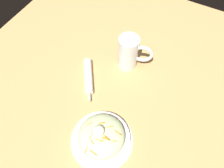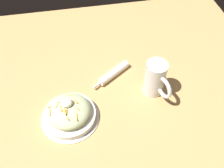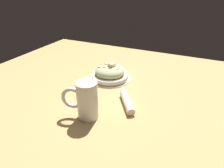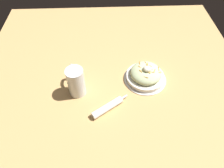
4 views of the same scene
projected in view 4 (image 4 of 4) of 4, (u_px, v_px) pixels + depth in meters
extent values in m
plane|color=tan|center=(113.00, 79.00, 1.04)|extent=(1.43, 1.43, 0.00)
cylinder|color=white|center=(145.00, 78.00, 1.04)|extent=(0.22, 0.22, 0.01)
cylinder|color=white|center=(145.00, 77.00, 1.03)|extent=(0.19, 0.19, 0.02)
ellipsoid|color=beige|center=(146.00, 73.00, 1.01)|extent=(0.16, 0.16, 0.06)
cylinder|color=orange|center=(155.00, 70.00, 0.98)|extent=(0.01, 0.02, 0.00)
cylinder|color=orange|center=(159.00, 68.00, 1.00)|extent=(0.01, 0.03, 0.01)
cylinder|color=orange|center=(140.00, 63.00, 1.02)|extent=(0.01, 0.03, 0.01)
cylinder|color=orange|center=(147.00, 65.00, 1.00)|extent=(0.01, 0.03, 0.01)
cylinder|color=orange|center=(148.00, 72.00, 0.97)|extent=(0.03, 0.02, 0.00)
cylinder|color=orange|center=(153.00, 72.00, 0.97)|extent=(0.02, 0.00, 0.00)
cylinder|color=orange|center=(146.00, 77.00, 0.96)|extent=(0.02, 0.01, 0.00)
cylinder|color=orange|center=(141.00, 71.00, 0.98)|extent=(0.01, 0.02, 0.01)
cylinder|color=orange|center=(149.00, 66.00, 0.99)|extent=(0.02, 0.01, 0.01)
cylinder|color=orange|center=(151.00, 67.00, 0.99)|extent=(0.01, 0.03, 0.00)
cylinder|color=orange|center=(159.00, 72.00, 0.98)|extent=(0.03, 0.01, 0.00)
cylinder|color=orange|center=(140.00, 67.00, 0.99)|extent=(0.02, 0.02, 0.01)
cylinder|color=orange|center=(146.00, 63.00, 1.02)|extent=(0.01, 0.02, 0.00)
cylinder|color=orange|center=(148.00, 65.00, 1.00)|extent=(0.01, 0.03, 0.01)
ellipsoid|color=#EFEACC|center=(147.00, 69.00, 0.97)|extent=(0.04, 0.04, 0.02)
cylinder|color=white|center=(76.00, 82.00, 0.93)|extent=(0.08, 0.08, 0.15)
cylinder|color=gold|center=(77.00, 87.00, 0.96)|extent=(0.07, 0.07, 0.07)
cylinder|color=white|center=(76.00, 82.00, 0.93)|extent=(0.07, 0.07, 0.01)
torus|color=white|center=(73.00, 73.00, 0.96)|extent=(0.04, 0.09, 0.09)
cylinder|color=white|center=(107.00, 107.00, 0.91)|extent=(0.15, 0.12, 0.03)
cylinder|color=silver|center=(124.00, 97.00, 0.95)|extent=(0.04, 0.03, 0.01)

